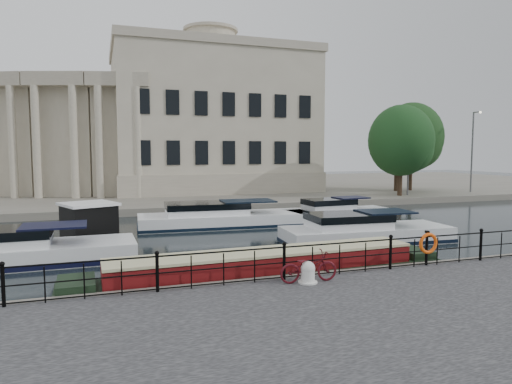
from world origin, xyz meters
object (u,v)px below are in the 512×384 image
mooring_bollard (308,273)px  narrowboat (266,274)px  harbour_hut (89,226)px  bicycle (309,267)px  life_ring_post (428,244)px

mooring_bollard → narrowboat: size_ratio=0.05×
narrowboat → harbour_hut: harbour_hut is taller
bicycle → narrowboat: 2.22m
narrowboat → mooring_bollard: bearing=-74.6°
bicycle → narrowboat: (-0.67, 2.00, -0.68)m
bicycle → mooring_bollard: 0.18m
life_ring_post → mooring_bollard: bearing=-173.4°
narrowboat → bicycle: bearing=-73.2°
life_ring_post → harbour_hut: bearing=137.5°
mooring_bollard → life_ring_post: size_ratio=0.55×
bicycle → mooring_bollard: bearing=136.7°
mooring_bollard → harbour_hut: harbour_hut is taller
narrowboat → harbour_hut: 11.05m
life_ring_post → harbour_hut: size_ratio=0.31×
bicycle → narrowboat: size_ratio=0.14×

